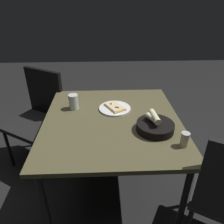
{
  "coord_description": "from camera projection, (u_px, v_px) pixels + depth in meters",
  "views": [
    {
      "loc": [
        -1.29,
        0.06,
        1.54
      ],
      "look_at": [
        0.08,
        -0.0,
        0.76
      ],
      "focal_mm": 34.04,
      "sensor_mm": 36.0,
      "label": 1
    }
  ],
  "objects": [
    {
      "name": "chair_far",
      "position": [
        39.0,
        113.0,
        2.02
      ],
      "size": [
        0.6,
        0.6,
        0.92
      ],
      "color": "black",
      "rests_on": "ground"
    },
    {
      "name": "dining_table",
      "position": [
        112.0,
        127.0,
        1.54
      ],
      "size": [
        1.02,
        0.96,
        0.75
      ],
      "color": "brown",
      "rests_on": "ground"
    },
    {
      "name": "bread_basket",
      "position": [
        155.0,
        126.0,
        1.37
      ],
      "size": [
        0.24,
        0.24,
        0.12
      ],
      "color": "black",
      "rests_on": "dining_table"
    },
    {
      "name": "pizza_plate",
      "position": [
        115.0,
        108.0,
        1.63
      ],
      "size": [
        0.24,
        0.24,
        0.04
      ],
      "color": "white",
      "rests_on": "dining_table"
    },
    {
      "name": "beer_glass",
      "position": [
        74.0,
        103.0,
        1.62
      ],
      "size": [
        0.07,
        0.07,
        0.12
      ],
      "color": "silver",
      "rests_on": "dining_table"
    },
    {
      "name": "pepper_shaker",
      "position": [
        185.0,
        140.0,
        1.23
      ],
      "size": [
        0.05,
        0.05,
        0.09
      ],
      "color": "#BFB299",
      "rests_on": "dining_table"
    },
    {
      "name": "ground",
      "position": [
        112.0,
        191.0,
        1.88
      ],
      "size": [
        8.0,
        8.0,
        0.0
      ],
      "primitive_type": "plane",
      "color": "black"
    }
  ]
}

